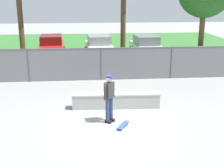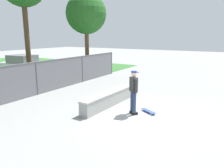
# 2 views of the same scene
# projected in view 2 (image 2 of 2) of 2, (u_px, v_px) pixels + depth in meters

# --- Properties ---
(ground_plane) EXTENTS (80.00, 80.00, 0.00)m
(ground_plane) POSITION_uv_depth(u_px,v_px,m) (137.00, 115.00, 9.14)
(ground_plane) COLOR gray
(concrete_ledge) EXTENTS (3.77, 0.60, 0.66)m
(concrete_ledge) POSITION_uv_depth(u_px,v_px,m) (109.00, 99.00, 10.22)
(concrete_ledge) COLOR #999993
(concrete_ledge) RESTS_ON ground
(skateboarder) EXTENTS (0.44, 0.48, 1.84)m
(skateboarder) POSITION_uv_depth(u_px,v_px,m) (133.00, 90.00, 9.00)
(skateboarder) COLOR black
(skateboarder) RESTS_ON ground
(skateboard) EXTENTS (0.57, 0.79, 0.09)m
(skateboard) POSITION_uv_depth(u_px,v_px,m) (148.00, 111.00, 9.36)
(skateboard) COLOR #334CB2
(skateboard) RESTS_ON ground
(chainlink_fence) EXTENTS (16.07, 0.07, 1.85)m
(chainlink_fence) POSITION_uv_depth(u_px,v_px,m) (37.00, 77.00, 11.95)
(chainlink_fence) COLOR #4C4C51
(chainlink_fence) RESTS_ON ground
(tree_mid) EXTENTS (3.11, 3.11, 6.43)m
(tree_mid) POSITION_uv_depth(u_px,v_px,m) (86.00, 14.00, 16.76)
(tree_mid) COLOR brown
(tree_mid) RESTS_ON ground
(car_silver) EXTENTS (2.24, 4.32, 1.66)m
(car_silver) POSITION_uv_depth(u_px,v_px,m) (24.00, 65.00, 18.12)
(car_silver) COLOR #B7BABF
(car_silver) RESTS_ON ground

